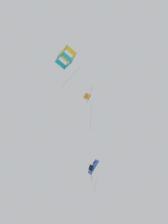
{
  "coord_description": "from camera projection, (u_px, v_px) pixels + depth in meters",
  "views": [
    {
      "loc": [
        -32.14,
        -3.68,
        0.5
      ],
      "look_at": [
        0.98,
        -6.76,
        22.62
      ],
      "focal_mm": 51.97,
      "sensor_mm": 36.0,
      "label": 1
    }
  ],
  "objects": [
    {
      "name": "kite_delta_near_right",
      "position": [
        93.0,
        167.0,
        45.76
      ],
      "size": [
        3.01,
        1.4,
        4.77
      ],
      "rotation": [
        0.28,
        0.0,
        0.29
      ],
      "color": "blue"
    },
    {
      "name": "kite_box_low_drifter",
      "position": [
        66.0,
        57.0,
        34.11
      ],
      "size": [
        3.24,
        2.9,
        6.84
      ],
      "rotation": [
        0.33,
        0.0,
        0.56
      ],
      "color": "yellow"
    },
    {
      "name": "kite_delta_upper_right",
      "position": [
        89.0,
        96.0,
        39.95
      ],
      "size": [
        2.99,
        1.19,
        6.34
      ],
      "rotation": [
        0.37,
        0.0,
        0.07
      ],
      "color": "white"
    }
  ]
}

